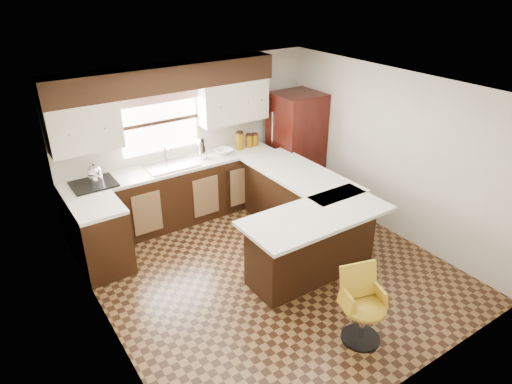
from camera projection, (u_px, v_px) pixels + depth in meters
floor at (271, 270)px, 6.07m from camera, size 4.40×4.40×0.00m
ceiling at (274, 91)px, 5.00m from camera, size 4.40×4.40×0.00m
wall_back at (191, 138)px, 7.17m from camera, size 4.40×0.00×4.40m
wall_front at (422, 283)px, 3.90m from camera, size 4.40×0.00×4.40m
wall_left at (99, 241)px, 4.49m from camera, size 0.00×4.40×4.40m
wall_right at (390, 153)px, 6.58m from camera, size 0.00×4.40×4.40m
base_cab_back at (177, 195)px, 7.06m from camera, size 3.30×0.60×0.90m
base_cab_left at (102, 240)px, 5.90m from camera, size 0.60×0.70×0.90m
counter_back at (174, 167)px, 6.85m from camera, size 3.30×0.60×0.04m
counter_left at (97, 208)px, 5.69m from camera, size 0.60×0.70×0.04m
soffit at (166, 78)px, 6.39m from camera, size 3.40×0.35×0.36m
upper_cab_left at (84, 127)px, 6.00m from camera, size 0.94×0.35×0.64m
upper_cab_right at (233, 101)px, 7.15m from camera, size 1.14×0.35×0.64m
window_pane at (160, 122)px, 6.75m from camera, size 1.20×0.02×0.90m
valance at (158, 97)px, 6.55m from camera, size 1.30×0.06×0.18m
sink at (171, 165)px, 6.79m from camera, size 0.75×0.45×0.03m
dishwasher at (241, 187)px, 7.35m from camera, size 0.58×0.03×0.78m
cooktop at (94, 184)px, 6.22m from camera, size 0.58×0.50×0.02m
peninsula_long at (296, 204)px, 6.78m from camera, size 0.60×1.95×0.90m
peninsula_return at (311, 245)px, 5.80m from camera, size 1.65×0.60×0.90m
counter_pen_long at (300, 174)px, 6.60m from camera, size 0.84×1.95×0.04m
counter_pen_return at (317, 216)px, 5.51m from camera, size 1.89×0.84×0.04m
refrigerator at (296, 145)px, 7.76m from camera, size 0.76×0.73×1.78m
bar_chair at (364, 308)px, 4.76m from camera, size 0.56×0.56×0.86m
kettle at (95, 173)px, 6.17m from camera, size 0.20×0.20×0.27m
percolator at (202, 150)px, 7.02m from camera, size 0.14×0.14×0.29m
mixing_bowl at (224, 151)px, 7.25m from camera, size 0.32×0.32×0.07m
canister_large at (240, 141)px, 7.38m from camera, size 0.14×0.14×0.27m
canister_med at (249, 141)px, 7.48m from camera, size 0.12×0.12×0.20m
canister_small at (255, 140)px, 7.54m from camera, size 0.12×0.12×0.18m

